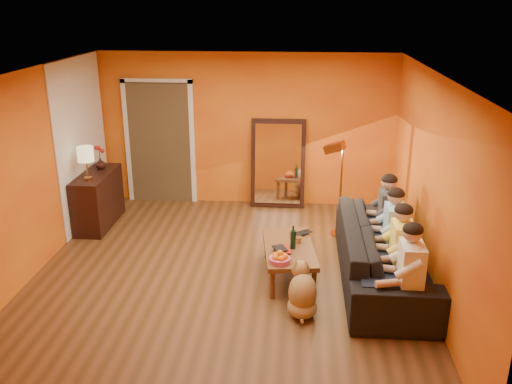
# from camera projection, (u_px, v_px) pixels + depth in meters

# --- Properties ---
(room_shell) EXTENTS (5.00, 5.50, 2.60)m
(room_shell) POSITION_uv_depth(u_px,v_px,m) (228.00, 173.00, 6.96)
(room_shell) COLOR brown
(room_shell) RESTS_ON ground
(white_accent) EXTENTS (0.02, 1.90, 2.58)m
(white_accent) POSITION_uv_depth(u_px,v_px,m) (82.00, 142.00, 8.45)
(white_accent) COLOR white
(white_accent) RESTS_ON wall_left
(doorway_recess) EXTENTS (1.06, 0.30, 2.10)m
(doorway_recess) POSITION_uv_depth(u_px,v_px,m) (162.00, 142.00, 9.47)
(doorway_recess) COLOR #3F2D19
(doorway_recess) RESTS_ON floor
(door_jamb_left) EXTENTS (0.08, 0.06, 2.20)m
(door_jamb_left) POSITION_uv_depth(u_px,v_px,m) (128.00, 143.00, 9.40)
(door_jamb_left) COLOR white
(door_jamb_left) RESTS_ON wall_back
(door_jamb_right) EXTENTS (0.08, 0.06, 2.20)m
(door_jamb_right) POSITION_uv_depth(u_px,v_px,m) (193.00, 144.00, 9.31)
(door_jamb_right) COLOR white
(door_jamb_right) RESTS_ON wall_back
(door_header) EXTENTS (1.22, 0.06, 0.08)m
(door_header) POSITION_uv_depth(u_px,v_px,m) (156.00, 81.00, 9.00)
(door_header) COLOR white
(door_header) RESTS_ON wall_back
(mirror_frame) EXTENTS (0.92, 0.27, 1.51)m
(mirror_frame) POSITION_uv_depth(u_px,v_px,m) (278.00, 163.00, 9.22)
(mirror_frame) COLOR black
(mirror_frame) RESTS_ON floor
(mirror_glass) EXTENTS (0.78, 0.21, 1.35)m
(mirror_glass) POSITION_uv_depth(u_px,v_px,m) (278.00, 164.00, 9.19)
(mirror_glass) COLOR white
(mirror_glass) RESTS_ON mirror_frame
(sideboard) EXTENTS (0.44, 1.18, 0.85)m
(sideboard) POSITION_uv_depth(u_px,v_px,m) (98.00, 199.00, 8.54)
(sideboard) COLOR black
(sideboard) RESTS_ON floor
(table_lamp) EXTENTS (0.24, 0.24, 0.51)m
(table_lamp) POSITION_uv_depth(u_px,v_px,m) (86.00, 163.00, 8.03)
(table_lamp) COLOR beige
(table_lamp) RESTS_ON sideboard
(sofa) EXTENTS (2.63, 1.03, 0.77)m
(sofa) POSITION_uv_depth(u_px,v_px,m) (383.00, 253.00, 6.84)
(sofa) COLOR black
(sofa) RESTS_ON floor
(coffee_table) EXTENTS (0.77, 1.29, 0.42)m
(coffee_table) POSITION_uv_depth(u_px,v_px,m) (289.00, 261.00, 7.01)
(coffee_table) COLOR brown
(coffee_table) RESTS_ON floor
(floor_lamp) EXTENTS (0.37, 0.33, 1.44)m
(floor_lamp) POSITION_uv_depth(u_px,v_px,m) (341.00, 191.00, 8.04)
(floor_lamp) COLOR #B06F33
(floor_lamp) RESTS_ON floor
(dog) EXTENTS (0.37, 0.55, 0.63)m
(dog) POSITION_uv_depth(u_px,v_px,m) (303.00, 289.00, 6.13)
(dog) COLOR #AD794E
(dog) RESTS_ON floor
(person_far_left) EXTENTS (0.70, 0.44, 1.22)m
(person_far_left) POSITION_uv_depth(u_px,v_px,m) (410.00, 276.00, 5.81)
(person_far_left) COLOR white
(person_far_left) RESTS_ON sofa
(person_mid_left) EXTENTS (0.70, 0.44, 1.22)m
(person_mid_left) POSITION_uv_depth(u_px,v_px,m) (401.00, 253.00, 6.33)
(person_mid_left) COLOR #FEEC54
(person_mid_left) RESTS_ON sofa
(person_mid_right) EXTENTS (0.70, 0.44, 1.22)m
(person_mid_right) POSITION_uv_depth(u_px,v_px,m) (394.00, 234.00, 6.84)
(person_mid_right) COLOR #91C2E1
(person_mid_right) RESTS_ON sofa
(person_far_right) EXTENTS (0.70, 0.44, 1.22)m
(person_far_right) POSITION_uv_depth(u_px,v_px,m) (388.00, 217.00, 7.36)
(person_far_right) COLOR #313035
(person_far_right) RESTS_ON sofa
(fruit_bowl) EXTENTS (0.26, 0.26, 0.16)m
(fruit_bowl) POSITION_uv_depth(u_px,v_px,m) (280.00, 256.00, 6.49)
(fruit_bowl) COLOR #C6466C
(fruit_bowl) RESTS_ON coffee_table
(wine_bottle) EXTENTS (0.07, 0.07, 0.31)m
(wine_bottle) POSITION_uv_depth(u_px,v_px,m) (293.00, 237.00, 6.83)
(wine_bottle) COLOR black
(wine_bottle) RESTS_ON coffee_table
(tumbler) EXTENTS (0.11, 0.11, 0.08)m
(tumbler) POSITION_uv_depth(u_px,v_px,m) (299.00, 240.00, 7.02)
(tumbler) COLOR #B27F3F
(tumbler) RESTS_ON coffee_table
(laptop) EXTENTS (0.37, 0.35, 0.02)m
(laptop) POSITION_uv_depth(u_px,v_px,m) (303.00, 235.00, 7.24)
(laptop) COLOR black
(laptop) RESTS_ON coffee_table
(book_lower) EXTENTS (0.21, 0.27, 0.02)m
(book_lower) POSITION_uv_depth(u_px,v_px,m) (274.00, 252.00, 6.76)
(book_lower) COLOR black
(book_lower) RESTS_ON coffee_table
(book_mid) EXTENTS (0.24, 0.29, 0.02)m
(book_mid) POSITION_uv_depth(u_px,v_px,m) (275.00, 250.00, 6.76)
(book_mid) COLOR #B01A14
(book_mid) RESTS_ON book_lower
(book_upper) EXTENTS (0.22, 0.24, 0.02)m
(book_upper) POSITION_uv_depth(u_px,v_px,m) (274.00, 249.00, 6.73)
(book_upper) COLOR black
(book_upper) RESTS_ON book_mid
(vase) EXTENTS (0.17, 0.17, 0.18)m
(vase) POSITION_uv_depth(u_px,v_px,m) (101.00, 164.00, 8.60)
(vase) COLOR black
(vase) RESTS_ON sideboard
(flowers) EXTENTS (0.17, 0.17, 0.39)m
(flowers) POSITION_uv_depth(u_px,v_px,m) (99.00, 150.00, 8.52)
(flowers) COLOR #B01A14
(flowers) RESTS_ON vase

